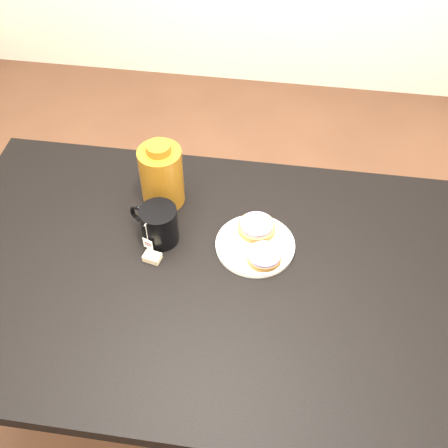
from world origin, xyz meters
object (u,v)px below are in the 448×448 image
object	(u,v)px
bagel_back	(257,227)
bagel_package	(162,176)
plate	(255,245)
bagel_front	(264,257)
mug	(159,224)
teabag_pouch	(152,257)
table	(199,290)

from	to	relation	value
bagel_back	bagel_package	xyz separation A→B (m)	(-0.28, 0.09, 0.07)
plate	bagel_front	distance (m)	0.06
mug	teabag_pouch	size ratio (longest dim) A/B	3.50
mug	bagel_back	bearing A→B (deg)	35.29
bagel_back	bagel_front	xyz separation A→B (m)	(0.03, -0.10, 0.00)
bagel_front	bagel_package	distance (m)	0.37
bagel_front	plate	bearing A→B (deg)	119.33
bagel_front	mug	distance (m)	0.30
table	mug	size ratio (longest dim) A/B	8.88
plate	table	bearing A→B (deg)	-142.46
bagel_front	bagel_package	xyz separation A→B (m)	(-0.31, 0.19, 0.07)
table	bagel_back	xyz separation A→B (m)	(0.14, 0.16, 0.11)
plate	mug	distance (m)	0.27
bagel_back	teabag_pouch	world-z (taller)	bagel_back
plate	teabag_pouch	distance (m)	0.28
plate	bagel_package	xyz separation A→B (m)	(-0.28, 0.14, 0.09)
plate	bagel_back	distance (m)	0.05
table	plate	size ratio (longest dim) A/B	6.50
bagel_back	teabag_pouch	bearing A→B (deg)	-153.02
table	bagel_front	size ratio (longest dim) A/B	12.27
plate	bagel_package	size ratio (longest dim) A/B	1.04
plate	bagel_front	xyz separation A→B (m)	(0.03, -0.05, 0.02)
table	teabag_pouch	bearing A→B (deg)	169.26
teabag_pouch	bagel_package	bearing A→B (deg)	94.38
bagel_back	teabag_pouch	distance (m)	0.30
bagel_back	mug	world-z (taller)	mug
table	bagel_front	xyz separation A→B (m)	(0.17, 0.06, 0.11)
bagel_back	bagel_front	world-z (taller)	same
bagel_front	teabag_pouch	xyz separation A→B (m)	(-0.30, -0.03, -0.02)
plate	bagel_back	size ratio (longest dim) A/B	1.73
mug	teabag_pouch	xyz separation A→B (m)	(-0.00, -0.08, -0.05)
bagel_package	bagel_back	bearing A→B (deg)	-17.65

